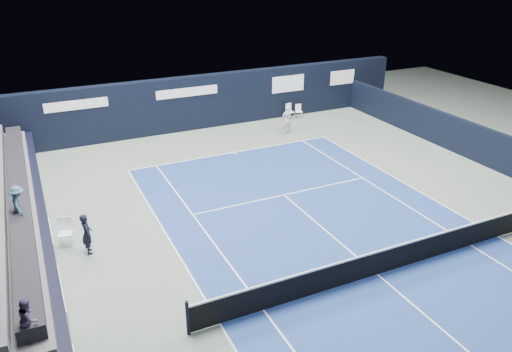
{
  "coord_description": "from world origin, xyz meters",
  "views": [
    {
      "loc": [
        -9.3,
        -10.42,
        9.57
      ],
      "look_at": [
        -1.46,
        6.12,
        1.3
      ],
      "focal_mm": 35.0,
      "sensor_mm": 36.0,
      "label": 1
    }
  ],
  "objects_px": {
    "folding_chair_back_a": "(289,109)",
    "tennis_player": "(287,119)",
    "line_judge_chair": "(65,230)",
    "folding_chair_back_b": "(299,110)",
    "tennis_net": "(379,262)"
  },
  "relations": [
    {
      "from": "folding_chair_back_a",
      "to": "line_judge_chair",
      "type": "distance_m",
      "value": 17.15
    },
    {
      "from": "folding_chair_back_a",
      "to": "tennis_net",
      "type": "distance_m",
      "value": 16.68
    },
    {
      "from": "tennis_net",
      "to": "tennis_player",
      "type": "bearing_deg",
      "value": 73.58
    },
    {
      "from": "folding_chair_back_a",
      "to": "folding_chair_back_b",
      "type": "xyz_separation_m",
      "value": [
        0.65,
        -0.08,
        -0.15
      ]
    },
    {
      "from": "folding_chair_back_a",
      "to": "line_judge_chair",
      "type": "bearing_deg",
      "value": -153.89
    },
    {
      "from": "line_judge_chair",
      "to": "tennis_player",
      "type": "height_order",
      "value": "tennis_player"
    },
    {
      "from": "tennis_net",
      "to": "line_judge_chair",
      "type": "bearing_deg",
      "value": 144.83
    },
    {
      "from": "folding_chair_back_a",
      "to": "tennis_player",
      "type": "distance_m",
      "value": 2.73
    },
    {
      "from": "folding_chair_back_b",
      "to": "tennis_player",
      "type": "xyz_separation_m",
      "value": [
        -2.07,
        -2.25,
        0.32
      ]
    },
    {
      "from": "line_judge_chair",
      "to": "tennis_player",
      "type": "relative_size",
      "value": 0.65
    },
    {
      "from": "folding_chair_back_a",
      "to": "tennis_player",
      "type": "xyz_separation_m",
      "value": [
        -1.42,
        -2.33,
        0.17
      ]
    },
    {
      "from": "folding_chair_back_b",
      "to": "tennis_player",
      "type": "height_order",
      "value": "tennis_player"
    },
    {
      "from": "folding_chair_back_b",
      "to": "tennis_net",
      "type": "xyz_separation_m",
      "value": [
        -6.04,
        -15.71,
        0.03
      ]
    },
    {
      "from": "folding_chair_back_b",
      "to": "line_judge_chair",
      "type": "xyz_separation_m",
      "value": [
        -14.9,
        -9.46,
        0.12
      ]
    },
    {
      "from": "tennis_net",
      "to": "tennis_player",
      "type": "height_order",
      "value": "tennis_player"
    }
  ]
}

